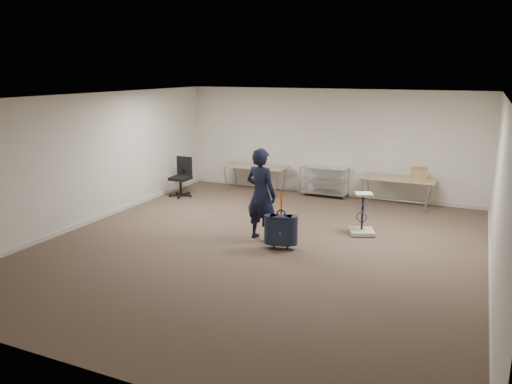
% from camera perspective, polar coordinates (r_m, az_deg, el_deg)
% --- Properties ---
extents(ground, '(9.00, 9.00, 0.00)m').
position_cam_1_polar(ground, '(9.59, 0.49, -6.18)').
color(ground, '#46352A').
rests_on(ground, ground).
extents(room_shell, '(8.00, 9.00, 9.00)m').
position_cam_1_polar(room_shell, '(10.78, 3.46, -3.63)').
color(room_shell, beige).
rests_on(room_shell, ground).
extents(folding_table_left, '(1.80, 0.75, 0.73)m').
position_cam_1_polar(folding_table_left, '(13.64, -0.12, 2.83)').
color(folding_table_left, '#9A835E').
rests_on(folding_table_left, ground).
extents(folding_table_right, '(1.80, 0.75, 0.73)m').
position_cam_1_polar(folding_table_right, '(12.59, 15.85, 1.37)').
color(folding_table_right, '#9A835E').
rests_on(folding_table_right, ground).
extents(wire_shelf, '(1.22, 0.47, 0.80)m').
position_cam_1_polar(wire_shelf, '(13.27, 7.83, 1.35)').
color(wire_shelf, silver).
rests_on(wire_shelf, ground).
extents(person, '(0.74, 0.57, 1.83)m').
position_cam_1_polar(person, '(9.72, 0.57, -0.27)').
color(person, black).
rests_on(person, ground).
extents(suitcase, '(0.45, 0.33, 1.10)m').
position_cam_1_polar(suitcase, '(9.32, 2.86, -4.37)').
color(suitcase, black).
rests_on(suitcase, ground).
extents(office_chair, '(0.63, 0.63, 1.03)m').
position_cam_1_polar(office_chair, '(13.37, -8.51, 0.86)').
color(office_chair, black).
rests_on(office_chair, ground).
extents(equipment_cart, '(0.61, 0.61, 0.87)m').
position_cam_1_polar(equipment_cart, '(10.41, 12.06, -3.54)').
color(equipment_cart, beige).
rests_on(equipment_cart, ground).
extents(cardboard_box, '(0.40, 0.33, 0.27)m').
position_cam_1_polar(cardboard_box, '(12.57, 18.15, 2.05)').
color(cardboard_box, '#A4754C').
rests_on(cardboard_box, folding_table_right).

